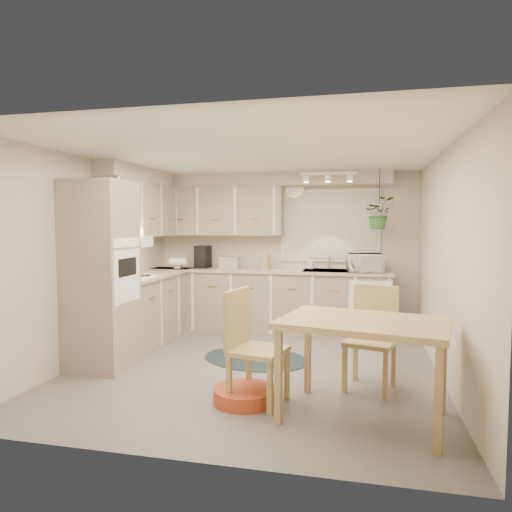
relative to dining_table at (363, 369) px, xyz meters
name	(u,v)px	position (x,y,z in m)	size (l,w,h in m)	color
floor	(254,367)	(-1.19, 1.12, -0.42)	(4.20, 4.20, 0.00)	slate
ceiling	(254,153)	(-1.19, 1.12, 1.98)	(4.20, 4.20, 0.00)	white
wall_back	(284,251)	(-1.19, 3.22, 0.78)	(4.00, 0.04, 2.40)	beige
wall_front	(183,288)	(-1.19, -0.98, 0.78)	(4.00, 0.04, 2.40)	beige
wall_left	(94,259)	(-3.19, 1.12, 0.78)	(0.04, 4.20, 2.40)	beige
wall_right	(445,266)	(0.81, 1.12, 0.78)	(0.04, 4.20, 2.40)	beige
base_cab_left	(150,308)	(-2.89, 1.99, 0.03)	(0.60, 1.85, 0.90)	tan
base_cab_back	(268,301)	(-1.39, 2.92, 0.03)	(3.60, 0.60, 0.90)	tan
counter_left	(150,275)	(-2.88, 1.99, 0.50)	(0.64, 1.89, 0.04)	tan
counter_back	(268,271)	(-1.39, 2.91, 0.50)	(3.64, 0.64, 0.04)	tan
oven_stack	(101,275)	(-2.86, 0.74, 0.63)	(0.65, 0.65, 2.10)	tan
wall_oven_face	(127,276)	(-2.54, 0.74, 0.63)	(0.02, 0.56, 0.58)	white
upper_cab_left	(144,210)	(-3.01, 2.12, 1.41)	(0.35, 2.00, 0.75)	tan
upper_cab_back	(220,211)	(-2.19, 3.04, 1.41)	(2.00, 0.35, 0.75)	tan
soffit_left	(142,176)	(-3.04, 2.12, 1.88)	(0.30, 2.00, 0.20)	beige
soffit_back	(270,180)	(-1.39, 3.07, 1.88)	(3.60, 0.30, 0.20)	beige
cooktop	(130,278)	(-2.87, 1.42, 0.53)	(0.52, 0.58, 0.02)	white
range_hood	(128,242)	(-2.89, 1.42, 0.98)	(0.40, 0.60, 0.14)	white
window_blinds	(330,226)	(-0.49, 3.19, 1.18)	(1.40, 0.02, 1.00)	beige
window_frame	(330,226)	(-0.49, 3.20, 1.18)	(1.50, 0.02, 1.10)	silver
sink	(328,273)	(-0.49, 2.92, 0.48)	(0.70, 0.48, 0.10)	#A3A5AA
dishwasher_front	(370,311)	(0.11, 2.61, 0.01)	(0.58, 0.01, 0.83)	white
track_light_bar	(328,173)	(-0.49, 2.67, 1.91)	(0.80, 0.04, 0.04)	white
wall_clock	(294,188)	(-1.04, 3.19, 1.76)	(0.30, 0.30, 0.03)	#DEC54E
dining_table	(363,369)	(0.00, 0.00, 0.00)	(1.33, 0.88, 0.83)	tan
chair_left	(259,347)	(-0.92, 0.13, 0.10)	(0.48, 0.48, 1.03)	tan
chair_back	(370,339)	(0.07, 0.70, 0.09)	(0.47, 0.47, 1.01)	tan
braided_rug	(256,358)	(-1.24, 1.45, -0.41)	(1.31, 0.98, 0.01)	black
pet_bed	(244,395)	(-1.05, 0.12, -0.35)	(0.57, 0.57, 0.13)	#BD4925
microwave	(365,261)	(0.04, 2.82, 0.69)	(0.48, 0.27, 0.33)	white
soap_bottle	(310,266)	(-0.76, 3.07, 0.57)	(0.08, 0.19, 0.09)	white
hanging_plant	(379,217)	(0.22, 2.82, 1.31)	(0.41, 0.45, 0.35)	#346729
coffee_maker	(203,257)	(-2.42, 2.92, 0.70)	(0.20, 0.24, 0.35)	black
toaster	(230,263)	(-1.99, 2.94, 0.61)	(0.29, 0.17, 0.18)	#A3A5AA
knife_block	(266,261)	(-1.43, 2.97, 0.64)	(0.11, 0.11, 0.23)	tan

